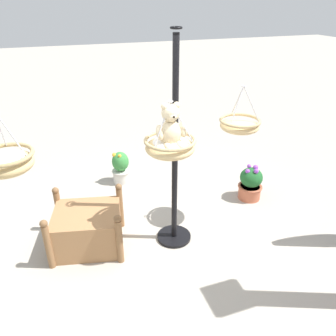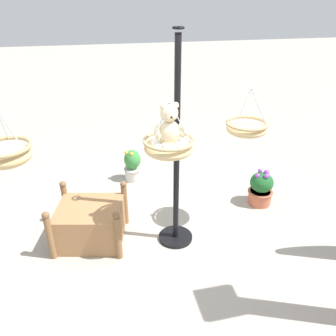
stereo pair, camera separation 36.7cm
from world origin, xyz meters
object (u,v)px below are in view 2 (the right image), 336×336
display_pole_central (176,185)px  wooden_planter_box (91,222)px  teddy_bear (169,129)px  hanging_basket_left_high (246,128)px  hanging_basket_right_low (6,154)px  potted_plant_fern_front (133,165)px  hanging_basket_with_teddy (169,146)px  potted_plant_flowering_red (261,189)px

display_pole_central → wooden_planter_box: display_pole_central is taller
display_pole_central → wooden_planter_box: size_ratio=2.51×
teddy_bear → wooden_planter_box: teddy_bear is taller
hanging_basket_left_high → hanging_basket_right_low: (2.58, 0.53, 0.17)m
potted_plant_fern_front → wooden_planter_box: bearing=63.1°
hanging_basket_left_high → hanging_basket_right_low: size_ratio=1.00×
potted_plant_fern_front → teddy_bear: bearing=95.3°
hanging_basket_left_high → wooden_planter_box: (1.97, -0.11, -1.15)m
hanging_basket_left_high → potted_plant_fern_front: 2.29m
hanging_basket_with_teddy → hanging_basket_right_low: hanging_basket_right_low is taller
teddy_bear → hanging_basket_right_low: bearing=4.7°
hanging_basket_with_teddy → hanging_basket_right_low: 1.54m
teddy_bear → display_pole_central: bearing=-118.8°
display_pole_central → hanging_basket_left_high: bearing=-171.9°
hanging_basket_left_high → hanging_basket_right_low: hanging_basket_right_low is taller
teddy_bear → hanging_basket_with_teddy: bearing=-90.0°
wooden_planter_box → potted_plant_fern_front: wooden_planter_box is taller
teddy_bear → potted_plant_flowering_red: teddy_bear is taller
potted_plant_fern_front → potted_plant_flowering_red: bearing=146.9°
display_pole_central → wooden_planter_box: 1.22m
display_pole_central → teddy_bear: bearing=61.2°
hanging_basket_right_low → potted_plant_fern_front: (-1.35, -2.08, -1.31)m
hanging_basket_with_teddy → potted_plant_fern_front: bearing=-84.6°
hanging_basket_with_teddy → teddy_bear: size_ratio=1.27×
display_pole_central → potted_plant_fern_front: bearing=-78.8°
hanging_basket_with_teddy → wooden_planter_box: 1.57m
hanging_basket_with_teddy → potted_plant_fern_front: hanging_basket_with_teddy is taller
teddy_bear → hanging_basket_right_low: hanging_basket_right_low is taller
display_pole_central → teddy_bear: size_ratio=5.51×
display_pole_central → potted_plant_flowering_red: bearing=-160.4°
hanging_basket_right_low → hanging_basket_left_high: bearing=-168.5°
teddy_bear → potted_plant_flowering_red: bearing=-153.8°
hanging_basket_right_low → potted_plant_flowering_red: bearing=-163.7°
display_pole_central → potted_plant_flowering_red: (-1.45, -0.52, -0.56)m
hanging_basket_right_low → potted_plant_flowering_red: (-3.13, -0.92, -1.33)m
hanging_basket_with_teddy → hanging_basket_right_low: size_ratio=1.02×
display_pole_central → hanging_basket_right_low: 1.89m
hanging_basket_right_low → potted_plant_fern_front: bearing=-122.9°
display_pole_central → teddy_bear: 0.89m
potted_plant_flowering_red → wooden_planter_box: bearing=6.3°
hanging_basket_with_teddy → hanging_basket_left_high: 1.12m
hanging_basket_with_teddy → wooden_planter_box: size_ratio=0.58×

